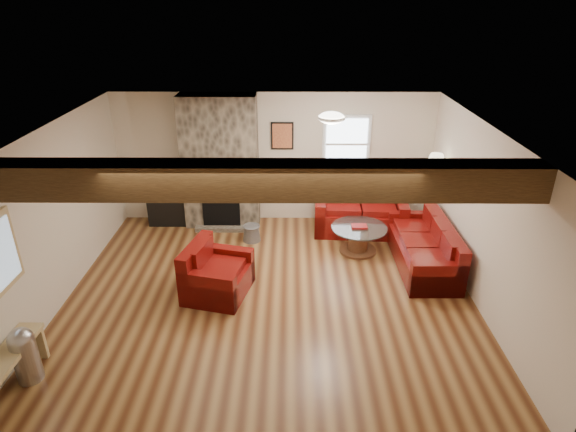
% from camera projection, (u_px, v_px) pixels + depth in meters
% --- Properties ---
extents(room, '(8.00, 8.00, 8.00)m').
position_uv_depth(room, '(268.00, 220.00, 6.67)').
color(room, '#502A15').
rests_on(room, ground).
extents(floor, '(6.00, 6.00, 0.00)m').
position_uv_depth(floor, '(270.00, 295.00, 7.20)').
color(floor, '#502A15').
rests_on(floor, ground).
extents(oak_beam, '(6.00, 0.36, 0.38)m').
position_uv_depth(oak_beam, '(262.00, 180.00, 5.09)').
color(oak_beam, black).
rests_on(oak_beam, room).
extents(chimney_breast, '(1.40, 0.67, 2.50)m').
position_uv_depth(chimney_breast, '(220.00, 164.00, 8.95)').
color(chimney_breast, '#332E27').
rests_on(chimney_breast, floor).
extents(back_window, '(0.90, 0.08, 1.10)m').
position_uv_depth(back_window, '(346.00, 144.00, 9.00)').
color(back_window, white).
rests_on(back_window, room).
extents(ceiling_dome, '(0.40, 0.40, 0.18)m').
position_uv_depth(ceiling_dome, '(331.00, 120.00, 6.98)').
color(ceiling_dome, white).
rests_on(ceiling_dome, room).
extents(artwork_back, '(0.42, 0.06, 0.52)m').
position_uv_depth(artwork_back, '(282.00, 136.00, 8.94)').
color(artwork_back, black).
rests_on(artwork_back, room).
extents(artwork_right, '(0.06, 0.55, 0.42)m').
position_uv_depth(artwork_right, '(480.00, 179.00, 6.72)').
color(artwork_right, black).
rests_on(artwork_right, room).
extents(sofa_three, '(0.82, 1.96, 0.76)m').
position_uv_depth(sofa_three, '(423.00, 245.00, 7.85)').
color(sofa_three, '#4C0509').
rests_on(sofa_three, floor).
extents(loveseat, '(1.74, 1.08, 0.89)m').
position_uv_depth(loveseat, '(360.00, 208.00, 9.02)').
color(loveseat, '#4C0509').
rests_on(loveseat, floor).
extents(armchair_red, '(1.05, 1.14, 0.78)m').
position_uv_depth(armchair_red, '(217.00, 270.00, 7.10)').
color(armchair_red, '#4C0509').
rests_on(armchair_red, floor).
extents(coffee_table, '(0.96, 0.96, 0.50)m').
position_uv_depth(coffee_table, '(358.00, 239.00, 8.34)').
color(coffee_table, '#492817').
rests_on(coffee_table, floor).
extents(tv_cabinet, '(1.06, 0.43, 0.53)m').
position_uv_depth(tv_cabinet, '(178.00, 210.00, 9.39)').
color(tv_cabinet, black).
rests_on(tv_cabinet, floor).
extents(television, '(0.76, 0.10, 0.44)m').
position_uv_depth(television, '(175.00, 187.00, 9.19)').
color(television, black).
rests_on(television, tv_cabinet).
extents(floor_lamp, '(0.42, 0.42, 1.63)m').
position_uv_depth(floor_lamp, '(435.00, 167.00, 8.27)').
color(floor_lamp, '#AD9048').
rests_on(floor_lamp, floor).
extents(pine_bench, '(0.30, 1.28, 0.48)m').
position_uv_depth(pine_bench, '(8.00, 376.00, 5.34)').
color(pine_bench, tan).
rests_on(pine_bench, floor).
extents(pedal_bin, '(0.33, 0.33, 0.71)m').
position_uv_depth(pedal_bin, '(25.00, 354.00, 5.50)').
color(pedal_bin, '#AAAAAF').
rests_on(pedal_bin, floor).
extents(coal_bucket, '(0.33, 0.33, 0.31)m').
position_uv_depth(coal_bucket, '(252.00, 233.00, 8.74)').
color(coal_bucket, slate).
rests_on(coal_bucket, floor).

